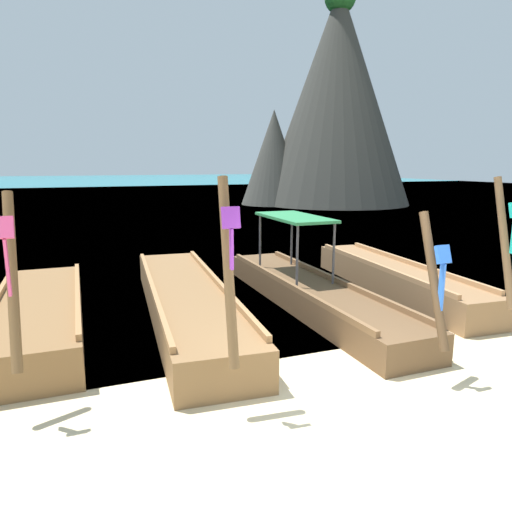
{
  "coord_description": "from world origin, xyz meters",
  "views": [
    {
      "loc": [
        -3.1,
        -3.81,
        2.91
      ],
      "look_at": [
        0.0,
        4.21,
        1.19
      ],
      "focal_mm": 32.46,
      "sensor_mm": 36.0,
      "label": 1
    }
  ],
  "objects_px": {
    "longtail_boat_pink_ribbon": "(39,316)",
    "karst_rock": "(332,102)",
    "longtail_boat_blue_ribbon": "(311,292)",
    "longtail_boat_turquoise_ribbon": "(395,279)",
    "longtail_boat_violet_ribbon": "(186,302)"
  },
  "relations": [
    {
      "from": "longtail_boat_turquoise_ribbon",
      "to": "longtail_boat_pink_ribbon",
      "type": "bearing_deg",
      "value": 179.72
    },
    {
      "from": "longtail_boat_pink_ribbon",
      "to": "longtail_boat_blue_ribbon",
      "type": "distance_m",
      "value": 5.12
    },
    {
      "from": "longtail_boat_pink_ribbon",
      "to": "karst_rock",
      "type": "relative_size",
      "value": 0.37
    },
    {
      "from": "longtail_boat_pink_ribbon",
      "to": "longtail_boat_blue_ribbon",
      "type": "relative_size",
      "value": 0.8
    },
    {
      "from": "longtail_boat_pink_ribbon",
      "to": "longtail_boat_blue_ribbon",
      "type": "height_order",
      "value": "longtail_boat_pink_ribbon"
    },
    {
      "from": "longtail_boat_pink_ribbon",
      "to": "karst_rock",
      "type": "bearing_deg",
      "value": 50.01
    },
    {
      "from": "karst_rock",
      "to": "longtail_boat_blue_ribbon",
      "type": "bearing_deg",
      "value": -120.76
    },
    {
      "from": "longtail_boat_blue_ribbon",
      "to": "longtail_boat_pink_ribbon",
      "type": "bearing_deg",
      "value": 176.14
    },
    {
      "from": "longtail_boat_blue_ribbon",
      "to": "longtail_boat_turquoise_ribbon",
      "type": "height_order",
      "value": "longtail_boat_turquoise_ribbon"
    },
    {
      "from": "longtail_boat_blue_ribbon",
      "to": "karst_rock",
      "type": "height_order",
      "value": "karst_rock"
    },
    {
      "from": "longtail_boat_blue_ribbon",
      "to": "karst_rock",
      "type": "bearing_deg",
      "value": 59.24
    },
    {
      "from": "longtail_boat_pink_ribbon",
      "to": "karst_rock",
      "type": "height_order",
      "value": "karst_rock"
    },
    {
      "from": "longtail_boat_pink_ribbon",
      "to": "longtail_boat_blue_ribbon",
      "type": "bearing_deg",
      "value": -3.86
    },
    {
      "from": "longtail_boat_blue_ribbon",
      "to": "longtail_boat_turquoise_ribbon",
      "type": "bearing_deg",
      "value": 7.55
    },
    {
      "from": "longtail_boat_violet_ribbon",
      "to": "longtail_boat_turquoise_ribbon",
      "type": "xyz_separation_m",
      "value": [
        4.87,
        0.05,
        0.01
      ]
    }
  ]
}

